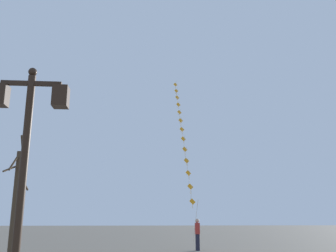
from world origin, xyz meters
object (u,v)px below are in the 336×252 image
kite_train (183,136)px  bare_tree (16,200)px  twin_lantern_lamp_post (26,138)px  kite_flyer (197,234)px

kite_train → bare_tree: 17.26m
twin_lantern_lamp_post → kite_train: 24.82m
bare_tree → kite_flyer: bearing=27.3°
kite_train → bare_tree: (-8.94, -13.49, -5.99)m
kite_flyer → bare_tree: size_ratio=0.32×
kite_train → twin_lantern_lamp_post: bearing=-103.6°
kite_train → kite_flyer: 11.81m
bare_tree → twin_lantern_lamp_post: bearing=-72.1°
twin_lantern_lamp_post → bare_tree: size_ratio=0.83×
kite_flyer → twin_lantern_lamp_post: bearing=161.8°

